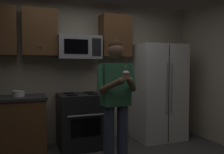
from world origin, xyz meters
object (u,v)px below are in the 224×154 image
Objects in this scene: oven_range at (81,120)px; microwave at (79,47)px; refrigerator at (158,92)px; person at (116,96)px; bowl_large_white at (18,93)px; cupcake at (126,75)px.

microwave is (0.00, 0.12, 1.26)m from oven_range.
refrigerator is at bearing -6.03° from microwave.
microwave reaches higher than refrigerator.
oven_range is at bearing 105.00° from person.
bowl_large_white reaches higher than oven_range.
bowl_large_white is 0.11× the size of person.
person is (0.26, -0.96, 0.53)m from oven_range.
oven_range is at bearing 101.30° from cupcake.
refrigerator reaches higher than bowl_large_white.
microwave is at bearing 173.97° from refrigerator.
cupcake is (0.26, -1.41, -0.43)m from microwave.
microwave is at bearing 103.41° from person.
microwave is 4.26× the size of cupcake.
cupcake is (0.26, -1.29, 0.83)m from oven_range.
refrigerator is 1.55m from person.
oven_range is 1.56m from refrigerator.
cupcake is (-0.00, -0.33, 0.30)m from person.
person is (0.26, -1.08, -0.72)m from microwave.
refrigerator is 2.50m from bowl_large_white.
refrigerator is 9.29× the size of bowl_large_white.
person is at bearing 90.00° from cupcake.
cupcake reaches higher than bowl_large_white.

